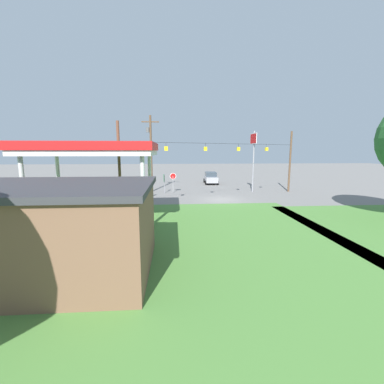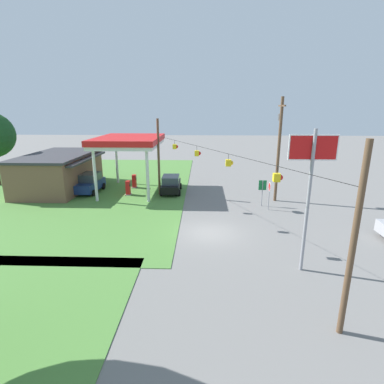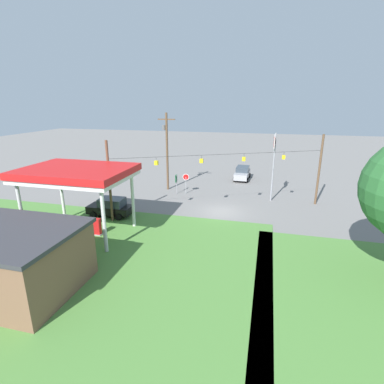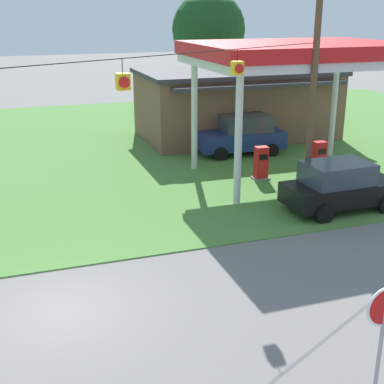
# 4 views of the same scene
# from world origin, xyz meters

# --- Properties ---
(ground_plane) EXTENTS (160.00, 160.00, 0.00)m
(ground_plane) POSITION_xyz_m (0.00, 0.00, 0.00)
(ground_plane) COLOR slate
(grass_verge_station_corner) EXTENTS (36.00, 28.00, 0.04)m
(grass_verge_station_corner) POSITION_xyz_m (12.84, 16.29, 0.02)
(grass_verge_station_corner) COLOR #4C7F38
(grass_verge_station_corner) RESTS_ON ground
(gas_station_canopy) EXTENTS (8.74, 6.38, 5.83)m
(gas_station_canopy) POSITION_xyz_m (10.84, 8.20, 5.30)
(gas_station_canopy) COLOR silver
(gas_station_canopy) RESTS_ON ground
(gas_station_store) EXTENTS (11.06, 6.75, 3.89)m
(gas_station_store) POSITION_xyz_m (11.69, 16.28, 1.96)
(gas_station_store) COLOR brown
(gas_station_store) RESTS_ON ground
(fuel_pump_near) EXTENTS (0.71, 0.56, 1.50)m
(fuel_pump_near) POSITION_xyz_m (9.40, 8.20, 0.71)
(fuel_pump_near) COLOR gray
(fuel_pump_near) RESTS_ON ground
(fuel_pump_far) EXTENTS (0.71, 0.56, 1.50)m
(fuel_pump_far) POSITION_xyz_m (12.29, 8.20, 0.71)
(fuel_pump_far) COLOR gray
(fuel_pump_far) RESTS_ON ground
(car_at_pumps_front) EXTENTS (4.38, 2.20, 1.86)m
(car_at_pumps_front) POSITION_xyz_m (10.51, 3.88, 0.95)
(car_at_pumps_front) COLOR black
(car_at_pumps_front) RESTS_ON ground
(car_at_pumps_rear) EXTENTS (4.50, 2.28, 2.03)m
(car_at_pumps_rear) POSITION_xyz_m (10.39, 12.51, 1.02)
(car_at_pumps_rear) COLOR navy
(car_at_pumps_rear) RESTS_ON ground
(stop_sign_roadside) EXTENTS (0.80, 0.08, 2.50)m
(stop_sign_roadside) POSITION_xyz_m (5.27, -5.26, 1.81)
(stop_sign_roadside) COLOR #99999E
(stop_sign_roadside) RESTS_ON ground
(signal_span_gantry) EXTENTS (19.77, 10.24, 7.71)m
(signal_span_gantry) POSITION_xyz_m (-0.00, -0.01, 4.23)
(signal_span_gantry) COLOR brown
(signal_span_gantry) RESTS_ON ground
(tree_behind_station) EXTENTS (5.08, 5.08, 8.33)m
(tree_behind_station) POSITION_xyz_m (12.92, 24.24, 5.77)
(tree_behind_station) COLOR #4C3828
(tree_behind_station) RESTS_ON ground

